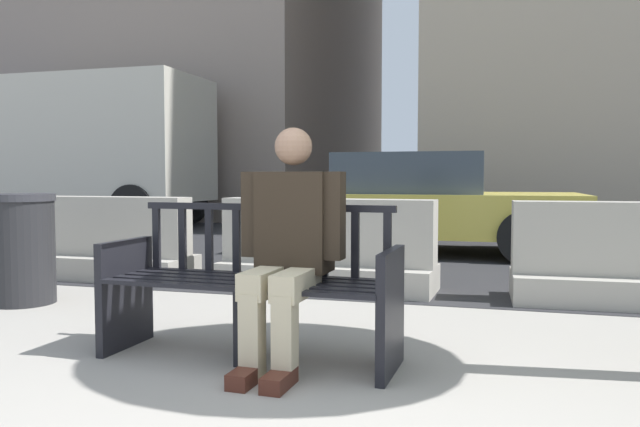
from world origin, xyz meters
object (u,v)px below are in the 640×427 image
street_bench (250,290)px  car_taxi_near (420,203)px  jersey_barrier_centre (327,253)px  trash_bin (22,248)px  seated_person (288,241)px  jersey_barrier_left (99,245)px  delivery_truck (57,146)px

street_bench → car_taxi_near: size_ratio=0.41×
jersey_barrier_centre → trash_bin: 2.59m
seated_person → jersey_barrier_centre: size_ratio=0.65×
street_bench → jersey_barrier_centre: size_ratio=0.84×
jersey_barrier_left → delivery_truck: size_ratio=0.29×
jersey_barrier_centre → car_taxi_near: car_taxi_near is taller
street_bench → jersey_barrier_centre: (-0.15, 2.25, -0.06)m
seated_person → delivery_truck: bearing=134.4°
jersey_barrier_centre → jersey_barrier_left: 2.43m
jersey_barrier_centre → delivery_truck: 9.49m
street_bench → jersey_barrier_centre: bearing=93.9°
jersey_barrier_centre → seated_person: bearing=-80.0°
street_bench → trash_bin: (-2.39, 0.94, 0.06)m
street_bench → delivery_truck: size_ratio=0.25×
jersey_barrier_centre → car_taxi_near: bearing=80.9°
jersey_barrier_centre → jersey_barrier_left: same height
jersey_barrier_left → street_bench: bearing=-40.8°
seated_person → trash_bin: size_ratio=1.45×
car_taxi_near → street_bench: bearing=-93.7°
jersey_barrier_left → seated_person: bearing=-39.0°
seated_person → jersey_barrier_centre: seated_person is taller
jersey_barrier_centre → street_bench: bearing=-86.1°
jersey_barrier_centre → delivery_truck: bearing=142.6°
seated_person → car_taxi_near: car_taxi_near is taller
trash_bin → jersey_barrier_left: bearing=98.6°
jersey_barrier_left → trash_bin: bearing=-81.4°
trash_bin → delivery_truck: bearing=126.7°
car_taxi_near → trash_bin: 5.19m
car_taxi_near → seated_person: bearing=-91.0°
jersey_barrier_left → delivery_truck: (-5.03, 5.72, 1.35)m
delivery_truck → seated_person: bearing=-45.6°
trash_bin → car_taxi_near: bearing=58.2°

